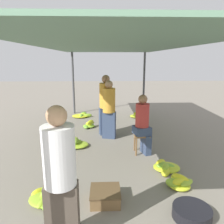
# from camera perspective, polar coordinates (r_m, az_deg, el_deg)

# --- Properties ---
(canopy_post_back_left) EXTENTS (0.08, 0.08, 2.35)m
(canopy_post_back_left) POSITION_cam_1_polar(r_m,az_deg,el_deg) (8.60, -10.08, 7.31)
(canopy_post_back_left) COLOR #4C4C51
(canopy_post_back_left) RESTS_ON ground
(canopy_post_back_right) EXTENTS (0.08, 0.08, 2.35)m
(canopy_post_back_right) POSITION_cam_1_polar(r_m,az_deg,el_deg) (8.67, 8.33, 7.42)
(canopy_post_back_right) COLOR #4C4C51
(canopy_post_back_right) RESTS_ON ground
(canopy_tarp) EXTENTS (3.14, 7.28, 0.04)m
(canopy_tarp) POSITION_cam_1_polar(r_m,az_deg,el_deg) (5.05, 0.10, 16.75)
(canopy_tarp) COLOR #567A60
(canopy_tarp) RESTS_ON canopy_post_front_left
(vendor_foreground) EXTENTS (0.37, 0.36, 1.66)m
(vendor_foreground) POSITION_cam_1_polar(r_m,az_deg,el_deg) (2.54, -13.34, -16.15)
(vendor_foreground) COLOR #4C4238
(vendor_foreground) RESTS_ON ground
(stool) EXTENTS (0.34, 0.34, 0.46)m
(stool) POSITION_cam_1_polar(r_m,az_deg,el_deg) (5.02, 7.72, -6.73)
(stool) COLOR brown
(stool) RESTS_ON ground
(vendor_seated) EXTENTS (0.42, 0.42, 1.36)m
(vendor_seated) POSITION_cam_1_polar(r_m,az_deg,el_deg) (4.91, 8.10, -2.92)
(vendor_seated) COLOR #384766
(vendor_seated) RESTS_ON ground
(basin_black) EXTENTS (0.52, 0.52, 0.15)m
(basin_black) POSITION_cam_1_polar(r_m,az_deg,el_deg) (3.44, 20.11, -23.46)
(basin_black) COLOR black
(basin_black) RESTS_ON ground
(banana_pile_left_0) EXTENTS (0.59, 0.65, 0.17)m
(banana_pile_left_0) POSITION_cam_1_polar(r_m,az_deg,el_deg) (3.70, -16.57, -20.57)
(banana_pile_left_0) COLOR #9DC330
(banana_pile_left_0) RESTS_ON ground
(banana_pile_left_1) EXTENTS (0.56, 0.49, 0.23)m
(banana_pile_left_1) POSITION_cam_1_polar(r_m,az_deg,el_deg) (5.51, -9.39, -8.00)
(banana_pile_left_1) COLOR #B2CC2C
(banana_pile_left_1) RESTS_ON ground
(banana_pile_left_2) EXTENTS (0.74, 0.53, 0.18)m
(banana_pile_left_2) POSITION_cam_1_polar(r_m,az_deg,el_deg) (8.17, -7.88, -0.91)
(banana_pile_left_2) COLOR #85BA34
(banana_pile_left_2) RESTS_ON ground
(banana_pile_left_3) EXTENTS (0.40, 0.42, 0.24)m
(banana_pile_left_3) POSITION_cam_1_polar(r_m,az_deg,el_deg) (6.90, -6.06, -3.35)
(banana_pile_left_3) COLOR yellow
(banana_pile_left_3) RESTS_ON ground
(banana_pile_right_0) EXTENTS (0.51, 0.44, 0.22)m
(banana_pile_right_0) POSITION_cam_1_polar(r_m,az_deg,el_deg) (3.98, 17.13, -17.16)
(banana_pile_right_0) COLOR #BFD12A
(banana_pile_right_0) RESTS_ON ground
(banana_pile_right_1) EXTENTS (0.52, 0.69, 0.19)m
(banana_pile_right_1) POSITION_cam_1_polar(r_m,az_deg,el_deg) (4.48, 13.76, -13.80)
(banana_pile_right_1) COLOR #87BA34
(banana_pile_right_1) RESTS_ON ground
(banana_pile_right_2) EXTENTS (0.55, 0.61, 0.22)m
(banana_pile_right_2) POSITION_cam_1_polar(r_m,az_deg,el_deg) (8.10, 6.79, -0.88)
(banana_pile_right_2) COLOR yellow
(banana_pile_right_2) RESTS_ON ground
(crate_near) EXTENTS (0.45, 0.45, 0.20)m
(crate_near) POSITION_cam_1_polar(r_m,az_deg,el_deg) (3.52, -1.77, -21.05)
(crate_near) COLOR brown
(crate_near) RESTS_ON ground
(shopper_walking_mid) EXTENTS (0.40, 0.40, 1.57)m
(shopper_walking_mid) POSITION_cam_1_polar(r_m,az_deg,el_deg) (5.80, -0.80, 0.83)
(shopper_walking_mid) COLOR #384766
(shopper_walking_mid) RESTS_ON ground
(shopper_walking_far) EXTENTS (0.43, 0.43, 1.68)m
(shopper_walking_far) POSITION_cam_1_polar(r_m,az_deg,el_deg) (6.08, -1.60, 2.03)
(shopper_walking_far) COLOR #384766
(shopper_walking_far) RESTS_ON ground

